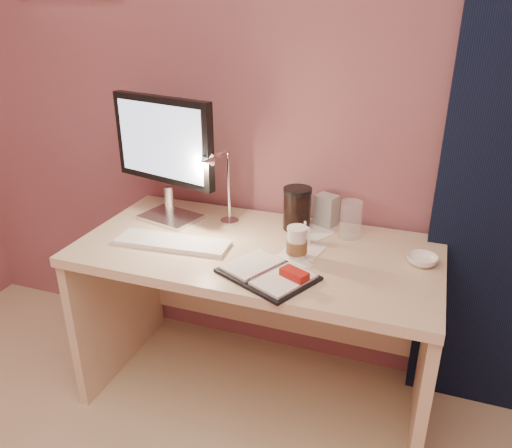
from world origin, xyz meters
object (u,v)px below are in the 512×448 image
(monitor, at_px, (165,148))
(lotion_bottle, at_px, (305,233))
(desk_lamp, at_px, (227,182))
(clear_cup, at_px, (351,220))
(coffee_cup, at_px, (297,244))
(planner, at_px, (270,273))
(product_box, at_px, (326,210))
(desk, at_px, (263,287))
(keyboard, at_px, (173,242))
(dark_jar, at_px, (297,211))
(bowl, at_px, (422,260))

(monitor, xyz_separation_m, lotion_bottle, (0.62, -0.03, -0.27))
(desk_lamp, bearing_deg, monitor, -168.94)
(clear_cup, xyz_separation_m, desk_lamp, (-0.49, -0.12, 0.14))
(coffee_cup, height_order, desk_lamp, desk_lamp)
(monitor, bearing_deg, planner, -16.12)
(planner, xyz_separation_m, product_box, (0.08, 0.51, 0.05))
(monitor, bearing_deg, desk, 7.24)
(keyboard, relative_size, dark_jar, 2.80)
(monitor, relative_size, bowl, 4.83)
(clear_cup, bearing_deg, desk_lamp, -166.45)
(keyboard, height_order, dark_jar, dark_jar)
(monitor, xyz_separation_m, clear_cup, (0.77, 0.09, -0.24))
(product_box, bearing_deg, coffee_cup, -75.28)
(product_box, xyz_separation_m, desk_lamp, (-0.37, -0.21, 0.15))
(clear_cup, bearing_deg, dark_jar, 178.18)
(keyboard, bearing_deg, monitor, 116.28)
(bowl, xyz_separation_m, desk_lamp, (-0.78, 0.03, 0.20))
(desk, height_order, keyboard, keyboard)
(monitor, distance_m, bowl, 1.11)
(bowl, bearing_deg, coffee_cup, -166.31)
(monitor, bearing_deg, coffee_cup, -1.13)
(desk, relative_size, planner, 3.69)
(bowl, bearing_deg, desk, 179.42)
(clear_cup, relative_size, dark_jar, 0.95)
(clear_cup, xyz_separation_m, product_box, (-0.12, 0.09, -0.01))
(keyboard, xyz_separation_m, desk_lamp, (0.15, 0.19, 0.21))
(dark_jar, distance_m, product_box, 0.14)
(planner, xyz_separation_m, dark_jar, (-0.02, 0.42, 0.07))
(keyboard, distance_m, desk_lamp, 0.32)
(clear_cup, bearing_deg, coffee_cup, -121.22)
(lotion_bottle, bearing_deg, desk, -172.81)
(bowl, height_order, lotion_bottle, lotion_bottle)
(planner, bearing_deg, coffee_cup, 98.37)
(keyboard, distance_m, lotion_bottle, 0.52)
(keyboard, bearing_deg, coffee_cup, 1.95)
(monitor, distance_m, planner, 0.73)
(keyboard, relative_size, clear_cup, 2.95)
(coffee_cup, bearing_deg, product_box, 84.27)
(monitor, height_order, product_box, monitor)
(bowl, bearing_deg, dark_jar, 163.56)
(planner, bearing_deg, desk_lamp, 159.10)
(bowl, bearing_deg, keyboard, -170.08)
(bowl, bearing_deg, lotion_bottle, 176.52)
(dark_jar, bearing_deg, desk_lamp, -154.56)
(desk, distance_m, lotion_bottle, 0.32)
(keyboard, bearing_deg, product_box, 32.90)
(monitor, bearing_deg, clear_cup, 20.24)
(keyboard, bearing_deg, dark_jar, 32.61)
(desk, relative_size, product_box, 10.63)
(planner, relative_size, product_box, 2.88)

